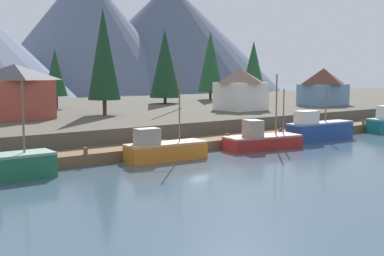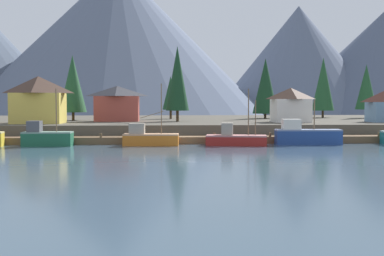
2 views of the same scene
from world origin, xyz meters
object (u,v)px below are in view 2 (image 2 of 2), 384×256
Objects in this scene: conifer_mid_right at (73,84)px; conifer_back_left at (265,86)px; house_white at (291,105)px; fishing_boat_blue at (306,135)px; fishing_boat_red at (235,139)px; conifer_near_right at (177,78)px; conifer_mid_left at (171,93)px; fishing_boat_green at (46,137)px; house_red at (117,103)px; house_yellow at (38,99)px; fishing_boat_orange at (149,138)px; conifer_near_left at (366,87)px; conifer_back_right at (323,84)px.

conifer_mid_right is 0.97× the size of conifer_back_left.
conifer_back_left is at bearing 90.82° from house_white.
fishing_boat_red is at bearing -172.79° from fishing_boat_blue.
conifer_near_right is 13.87m from conifer_mid_left.
fishing_boat_green is at bearing -177.33° from fishing_boat_blue.
house_red is 0.98× the size of house_yellow.
fishing_boat_red is at bearing 1.16° from fishing_boat_orange.
conifer_near_right is (-17.39, 20.16, 8.93)m from fishing_boat_blue.
conifer_near_right is 1.09× the size of conifer_mid_right.
conifer_near_right reaches higher than conifer_back_left.
conifer_near_left is at bearing 21.12° from conifer_near_right.
fishing_boat_orange reaches higher than fishing_boat_green.
fishing_boat_orange is at bearing -176.91° from fishing_boat_blue.
conifer_mid_left reaches higher than fishing_boat_green.
fishing_boat_blue is at bearing -35.05° from conifer_mid_right.
conifer_near_right is 24.13m from conifer_back_left.
house_yellow is at bearing 108.20° from fishing_boat_green.
house_white is (12.21, 16.55, 4.61)m from fishing_boat_red.
conifer_mid_left is 20.21m from conifer_back_left.
conifer_mid_left is (-42.77, -2.51, -1.41)m from conifer_near_left.
house_white is at bearing -14.64° from conifer_mid_right.
conifer_mid_left reaches higher than house_red.
fishing_boat_red is 10.20m from fishing_boat_blue.
fishing_boat_orange is 55.82m from conifer_back_right.
conifer_back_right is at bearing 25.12° from house_yellow.
conifer_near_left is (22.37, 20.57, 3.76)m from house_white.
fishing_boat_orange is at bearing -146.44° from house_white.
fishing_boat_orange is 0.92× the size of fishing_boat_blue.
conifer_mid_right is (-26.80, 26.74, 8.53)m from fishing_boat_red.
fishing_boat_blue is at bearing -123.91° from conifer_near_left.
fishing_boat_green is 0.85× the size of fishing_boat_blue.
conifer_back_right reaches higher than conifer_mid_right.
conifer_near_left is at bearing 42.61° from house_white.
conifer_mid_right reaches higher than fishing_boat_orange.
conifer_back_left reaches higher than house_red.
house_white is at bearing 85.25° from fishing_boat_blue.
conifer_mid_left is (-20.41, 18.07, 2.35)m from house_white.
fishing_boat_red is at bearing -70.98° from conifer_near_right.
fishing_boat_red is 0.93× the size of fishing_boat_blue.
conifer_back_left reaches higher than fishing_boat_blue.
conifer_back_right is at bearing 66.98° from fishing_boat_red.
conifer_mid_left is 34.94m from conifer_back_right.
conifer_near_right reaches higher than house_white.
conifer_back_left reaches higher than fishing_boat_red.
house_red is at bearing -28.45° from conifer_mid_right.
conifer_mid_right is (3.27, 12.51, 3.03)m from house_yellow.
house_yellow is at bearing -104.63° from conifer_mid_right.
fishing_boat_blue is at bearing -49.22° from conifer_near_right.
house_red is 0.66× the size of conifer_mid_right.
house_red is 54.91m from conifer_near_left.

